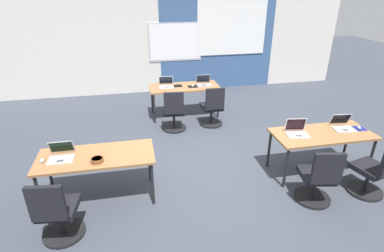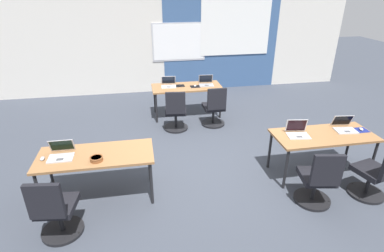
{
  "view_description": "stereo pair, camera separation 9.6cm",
  "coord_description": "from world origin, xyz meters",
  "px_view_note": "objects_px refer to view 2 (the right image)",
  "views": [
    {
      "loc": [
        -1.16,
        -4.42,
        2.9
      ],
      "look_at": [
        -0.31,
        -0.24,
        0.87
      ],
      "focal_mm": 28.39,
      "sensor_mm": 36.0,
      "label": 1
    },
    {
      "loc": [
        -1.06,
        -4.44,
        2.9
      ],
      "look_at": [
        -0.31,
        -0.24,
        0.87
      ],
      "focal_mm": 28.39,
      "sensor_mm": 36.0,
      "label": 2
    }
  ],
  "objects_px": {
    "mouse_far_right": "(195,86)",
    "laptop_near_left_end": "(61,153)",
    "laptop_far_right": "(206,83)",
    "laptop_near_right_inner": "(298,132)",
    "mouse_near_right_end": "(361,129)",
    "desk_far_center": "(187,89)",
    "laptop_near_right_end": "(344,127)",
    "mouse_far_left": "(180,85)",
    "desk_near_right": "(323,138)",
    "laptop_far_left": "(169,84)",
    "chair_far_left": "(176,114)",
    "chair_near_right_end": "(376,176)",
    "chair_far_right": "(214,110)",
    "chair_near_right_inner": "(318,182)",
    "chair_near_left_end": "(56,213)",
    "snack_bowl": "(96,158)",
    "mouse_near_left_end": "(42,159)",
    "desk_near_left": "(96,158)"
  },
  "relations": [
    {
      "from": "mouse_far_right",
      "to": "laptop_near_left_end",
      "type": "distance_m",
      "value": 3.62
    },
    {
      "from": "laptop_far_right",
      "to": "laptop_near_right_inner",
      "type": "height_order",
      "value": "laptop_near_right_inner"
    },
    {
      "from": "mouse_near_right_end",
      "to": "laptop_far_right",
      "type": "bearing_deg",
      "value": 125.01
    },
    {
      "from": "desk_far_center",
      "to": "laptop_near_right_end",
      "type": "distance_m",
      "value": 3.46
    },
    {
      "from": "mouse_far_left",
      "to": "laptop_near_right_inner",
      "type": "distance_m",
      "value": 3.17
    },
    {
      "from": "desk_near_right",
      "to": "laptop_far_left",
      "type": "xyz_separation_m",
      "value": [
        -2.16,
        2.87,
        0.11
      ]
    },
    {
      "from": "chair_far_left",
      "to": "chair_near_right_end",
      "type": "bearing_deg",
      "value": 139.12
    },
    {
      "from": "desk_far_center",
      "to": "chair_far_right",
      "type": "height_order",
      "value": "chair_far_right"
    },
    {
      "from": "laptop_near_right_end",
      "to": "chair_near_right_inner",
      "type": "distance_m",
      "value": 1.27
    },
    {
      "from": "desk_near_right",
      "to": "chair_far_right",
      "type": "distance_m",
      "value": 2.47
    },
    {
      "from": "laptop_far_right",
      "to": "chair_near_left_end",
      "type": "xyz_separation_m",
      "value": [
        -2.65,
        -3.56,
        -0.39
      ]
    },
    {
      "from": "laptop_near_left_end",
      "to": "snack_bowl",
      "type": "bearing_deg",
      "value": -22.2
    },
    {
      "from": "chair_far_right",
      "to": "desk_near_right",
      "type": "bearing_deg",
      "value": 119.79
    },
    {
      "from": "desk_near_right",
      "to": "laptop_near_left_end",
      "type": "relative_size",
      "value": 4.84
    },
    {
      "from": "chair_far_right",
      "to": "laptop_near_right_inner",
      "type": "distance_m",
      "value": 2.25
    },
    {
      "from": "chair_near_right_inner",
      "to": "chair_near_right_end",
      "type": "bearing_deg",
      "value": -170.1
    },
    {
      "from": "laptop_near_right_end",
      "to": "chair_near_right_inner",
      "type": "xyz_separation_m",
      "value": [
        -0.88,
        -0.82,
        -0.39
      ]
    },
    {
      "from": "snack_bowl",
      "to": "chair_near_right_end",
      "type": "bearing_deg",
      "value": -8.02
    },
    {
      "from": "mouse_near_left_end",
      "to": "chair_near_left_end",
      "type": "height_order",
      "value": "chair_near_left_end"
    },
    {
      "from": "snack_bowl",
      "to": "desk_far_center",
      "type": "bearing_deg",
      "value": 60.08
    },
    {
      "from": "chair_far_right",
      "to": "chair_near_left_end",
      "type": "xyz_separation_m",
      "value": [
        -2.68,
        -2.84,
        0.0
      ]
    },
    {
      "from": "laptop_near_left_end",
      "to": "laptop_near_right_end",
      "type": "xyz_separation_m",
      "value": [
        4.36,
        0.08,
        0.0
      ]
    },
    {
      "from": "chair_near_right_inner",
      "to": "snack_bowl",
      "type": "height_order",
      "value": "chair_near_right_inner"
    },
    {
      "from": "mouse_near_left_end",
      "to": "laptop_near_right_inner",
      "type": "xyz_separation_m",
      "value": [
        3.76,
        0.08,
        0.03
      ]
    },
    {
      "from": "mouse_far_right",
      "to": "snack_bowl",
      "type": "distance_m",
      "value": 3.49
    },
    {
      "from": "laptop_near_right_end",
      "to": "laptop_far_right",
      "type": "bearing_deg",
      "value": 128.82
    },
    {
      "from": "laptop_far_right",
      "to": "chair_far_right",
      "type": "bearing_deg",
      "value": -82.0
    },
    {
      "from": "desk_far_center",
      "to": "chair_near_left_end",
      "type": "height_order",
      "value": "chair_near_left_end"
    },
    {
      "from": "chair_near_right_end",
      "to": "chair_near_right_inner",
      "type": "distance_m",
      "value": 0.91
    },
    {
      "from": "chair_far_left",
      "to": "chair_near_right_inner",
      "type": "xyz_separation_m",
      "value": [
        1.64,
        -2.75,
        0.0
      ]
    },
    {
      "from": "desk_near_right",
      "to": "laptop_far_right",
      "type": "relative_size",
      "value": 4.46
    },
    {
      "from": "chair_near_left_end",
      "to": "laptop_near_right_inner",
      "type": "distance_m",
      "value": 3.61
    },
    {
      "from": "laptop_far_left",
      "to": "laptop_near_right_end",
      "type": "distance_m",
      "value": 3.79
    },
    {
      "from": "chair_far_left",
      "to": "chair_near_right_end",
      "type": "distance_m",
      "value": 3.75
    },
    {
      "from": "laptop_near_right_end",
      "to": "chair_near_right_inner",
      "type": "height_order",
      "value": "laptop_near_right_end"
    },
    {
      "from": "laptop_near_right_end",
      "to": "mouse_far_left",
      "type": "bearing_deg",
      "value": 136.9
    },
    {
      "from": "desk_near_left",
      "to": "mouse_near_left_end",
      "type": "relative_size",
      "value": 15.29
    },
    {
      "from": "mouse_far_left",
      "to": "mouse_near_right_end",
      "type": "xyz_separation_m",
      "value": [
        2.58,
        -2.83,
        0.0
      ]
    },
    {
      "from": "mouse_near_left_end",
      "to": "mouse_near_right_end",
      "type": "xyz_separation_m",
      "value": [
        4.86,
        0.05,
        0.0
      ]
    },
    {
      "from": "desk_near_left",
      "to": "desk_far_center",
      "type": "distance_m",
      "value": 3.3
    },
    {
      "from": "chair_near_right_end",
      "to": "chair_near_right_inner",
      "type": "height_order",
      "value": "same"
    },
    {
      "from": "mouse_far_right",
      "to": "laptop_near_left_end",
      "type": "height_order",
      "value": "laptop_near_left_end"
    },
    {
      "from": "desk_near_left",
      "to": "laptop_near_right_end",
      "type": "bearing_deg",
      "value": 1.42
    },
    {
      "from": "desk_near_left",
      "to": "chair_far_right",
      "type": "bearing_deg",
      "value": 43.18
    },
    {
      "from": "chair_far_right",
      "to": "snack_bowl",
      "type": "bearing_deg",
      "value": 44.98
    },
    {
      "from": "chair_near_left_end",
      "to": "mouse_far_left",
      "type": "xyz_separation_m",
      "value": [
        2.03,
        3.59,
        0.36
      ]
    },
    {
      "from": "laptop_near_left_end",
      "to": "laptop_far_left",
      "type": "bearing_deg",
      "value": 57.97
    },
    {
      "from": "chair_far_right",
      "to": "laptop_near_right_end",
      "type": "xyz_separation_m",
      "value": [
        1.67,
        -2.01,
        0.39
      ]
    },
    {
      "from": "mouse_near_left_end",
      "to": "chair_near_right_inner",
      "type": "relative_size",
      "value": 0.11
    },
    {
      "from": "laptop_far_right",
      "to": "laptop_near_right_inner",
      "type": "bearing_deg",
      "value": -67.27
    }
  ]
}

